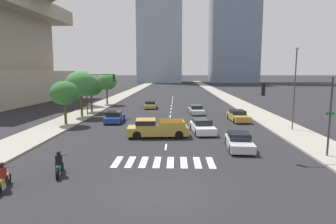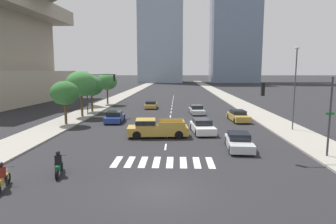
{
  "view_description": "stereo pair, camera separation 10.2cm",
  "coord_description": "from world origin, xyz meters",
  "px_view_note": "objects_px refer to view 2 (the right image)",
  "views": [
    {
      "loc": [
        0.83,
        -14.22,
        6.08
      ],
      "look_at": [
        0.0,
        14.77,
        2.0
      ],
      "focal_mm": 31.35,
      "sensor_mm": 36.0,
      "label": 1
    },
    {
      "loc": [
        0.93,
        -14.21,
        6.08
      ],
      "look_at": [
        0.0,
        14.77,
        2.0
      ],
      "focal_mm": 31.35,
      "sensor_mm": 36.0,
      "label": 2
    }
  ],
  "objects_px": {
    "sedan_silver_2": "(197,110)",
    "street_lamp_east": "(295,83)",
    "traffic_signal_near": "(303,101)",
    "sedan_gold_3": "(238,116)",
    "sedan_blue_0": "(115,117)",
    "motorcycle_lead": "(2,179)",
    "street_tree_second": "(81,84)",
    "street_tree_third": "(91,86)",
    "sedan_white_1": "(202,127)",
    "traffic_signal_far": "(98,85)",
    "street_tree_fourth": "(107,82)",
    "pickup_truck": "(155,128)",
    "street_tree_nearest": "(65,93)",
    "sedan_gold_4": "(151,105)",
    "sedan_silver_5": "(239,142)",
    "motorcycle_trailing": "(59,165)"
  },
  "relations": [
    {
      "from": "street_tree_nearest",
      "to": "street_tree_third",
      "type": "xyz_separation_m",
      "value": [
        0.0,
        10.23,
        0.27
      ]
    },
    {
      "from": "traffic_signal_near",
      "to": "sedan_gold_4",
      "type": "bearing_deg",
      "value": -64.48
    },
    {
      "from": "sedan_gold_4",
      "to": "sedan_blue_0",
      "type": "bearing_deg",
      "value": 164.16
    },
    {
      "from": "sedan_white_1",
      "to": "traffic_signal_far",
      "type": "height_order",
      "value": "traffic_signal_far"
    },
    {
      "from": "street_tree_nearest",
      "to": "pickup_truck",
      "type": "bearing_deg",
      "value": -27.89
    },
    {
      "from": "sedan_silver_2",
      "to": "sedan_white_1",
      "type": "bearing_deg",
      "value": -5.93
    },
    {
      "from": "traffic_signal_far",
      "to": "street_lamp_east",
      "type": "relative_size",
      "value": 0.71
    },
    {
      "from": "pickup_truck",
      "to": "sedan_gold_3",
      "type": "height_order",
      "value": "pickup_truck"
    },
    {
      "from": "sedan_blue_0",
      "to": "motorcycle_lead",
      "type": "bearing_deg",
      "value": 174.14
    },
    {
      "from": "street_tree_second",
      "to": "street_tree_nearest",
      "type": "bearing_deg",
      "value": -90.0
    },
    {
      "from": "sedan_white_1",
      "to": "traffic_signal_near",
      "type": "bearing_deg",
      "value": 31.19
    },
    {
      "from": "sedan_silver_2",
      "to": "street_lamp_east",
      "type": "xyz_separation_m",
      "value": [
        9.01,
        -11.69,
        4.32
      ]
    },
    {
      "from": "sedan_blue_0",
      "to": "street_tree_third",
      "type": "xyz_separation_m",
      "value": [
        -5.06,
        8.05,
        3.3
      ]
    },
    {
      "from": "street_tree_third",
      "to": "traffic_signal_far",
      "type": "bearing_deg",
      "value": -61.67
    },
    {
      "from": "sedan_blue_0",
      "to": "sedan_gold_3",
      "type": "distance_m",
      "value": 14.95
    },
    {
      "from": "motorcycle_trailing",
      "to": "sedan_gold_4",
      "type": "distance_m",
      "value": 31.3
    },
    {
      "from": "pickup_truck",
      "to": "sedan_gold_4",
      "type": "distance_m",
      "value": 21.12
    },
    {
      "from": "sedan_gold_4",
      "to": "traffic_signal_far",
      "type": "relative_size",
      "value": 0.74
    },
    {
      "from": "sedan_gold_4",
      "to": "traffic_signal_near",
      "type": "height_order",
      "value": "traffic_signal_near"
    },
    {
      "from": "sedan_blue_0",
      "to": "traffic_signal_near",
      "type": "bearing_deg",
      "value": -132.34
    },
    {
      "from": "street_lamp_east",
      "to": "street_tree_nearest",
      "type": "relative_size",
      "value": 1.71
    },
    {
      "from": "motorcycle_trailing",
      "to": "street_tree_nearest",
      "type": "relative_size",
      "value": 0.44
    },
    {
      "from": "sedan_blue_0",
      "to": "pickup_truck",
      "type": "bearing_deg",
      "value": -146.61
    },
    {
      "from": "street_tree_fourth",
      "to": "sedan_gold_4",
      "type": "bearing_deg",
      "value": -28.29
    },
    {
      "from": "street_tree_third",
      "to": "sedan_silver_2",
      "type": "bearing_deg",
      "value": -3.29
    },
    {
      "from": "pickup_truck",
      "to": "street_tree_nearest",
      "type": "relative_size",
      "value": 1.18
    },
    {
      "from": "pickup_truck",
      "to": "sedan_blue_0",
      "type": "relative_size",
      "value": 1.31
    },
    {
      "from": "street_lamp_east",
      "to": "street_tree_second",
      "type": "distance_m",
      "value": 25.58
    },
    {
      "from": "street_tree_nearest",
      "to": "traffic_signal_far",
      "type": "bearing_deg",
      "value": 74.67
    },
    {
      "from": "sedan_blue_0",
      "to": "street_tree_third",
      "type": "bearing_deg",
      "value": 30.63
    },
    {
      "from": "street_tree_fourth",
      "to": "street_lamp_east",
      "type": "bearing_deg",
      "value": -42.45
    },
    {
      "from": "traffic_signal_far",
      "to": "street_tree_fourth",
      "type": "xyz_separation_m",
      "value": [
        -1.86,
        13.09,
        0.04
      ]
    },
    {
      "from": "traffic_signal_far",
      "to": "street_tree_second",
      "type": "relative_size",
      "value": 0.99
    },
    {
      "from": "sedan_gold_4",
      "to": "traffic_signal_far",
      "type": "distance_m",
      "value": 11.33
    },
    {
      "from": "motorcycle_lead",
      "to": "sedan_white_1",
      "type": "relative_size",
      "value": 0.43
    },
    {
      "from": "sedan_blue_0",
      "to": "sedan_silver_2",
      "type": "relative_size",
      "value": 0.93
    },
    {
      "from": "sedan_gold_3",
      "to": "street_lamp_east",
      "type": "bearing_deg",
      "value": 33.35
    },
    {
      "from": "traffic_signal_near",
      "to": "sedan_gold_3",
      "type": "bearing_deg",
      "value": -85.45
    },
    {
      "from": "sedan_silver_5",
      "to": "street_lamp_east",
      "type": "distance_m",
      "value": 10.86
    },
    {
      "from": "sedan_silver_2",
      "to": "traffic_signal_far",
      "type": "distance_m",
      "value": 14.11
    },
    {
      "from": "sedan_blue_0",
      "to": "street_tree_second",
      "type": "relative_size",
      "value": 0.74
    },
    {
      "from": "street_tree_third",
      "to": "sedan_silver_5",
      "type": "bearing_deg",
      "value": -48.67
    },
    {
      "from": "street_tree_fourth",
      "to": "motorcycle_trailing",
      "type": "bearing_deg",
      "value": -81.1
    },
    {
      "from": "sedan_gold_3",
      "to": "street_tree_nearest",
      "type": "distance_m",
      "value": 20.49
    },
    {
      "from": "pickup_truck",
      "to": "sedan_gold_4",
      "type": "xyz_separation_m",
      "value": [
        -2.25,
        20.99,
        -0.26
      ]
    },
    {
      "from": "sedan_silver_2",
      "to": "street_tree_fourth",
      "type": "distance_m",
      "value": 18.89
    },
    {
      "from": "motorcycle_lead",
      "to": "motorcycle_trailing",
      "type": "relative_size",
      "value": 0.98
    },
    {
      "from": "traffic_signal_near",
      "to": "street_tree_nearest",
      "type": "height_order",
      "value": "traffic_signal_near"
    },
    {
      "from": "sedan_white_1",
      "to": "pickup_truck",
      "type": "bearing_deg",
      "value": -72.02
    },
    {
      "from": "street_tree_nearest",
      "to": "street_tree_fourth",
      "type": "xyz_separation_m",
      "value": [
        0.0,
        19.88,
        0.55
      ]
    }
  ]
}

